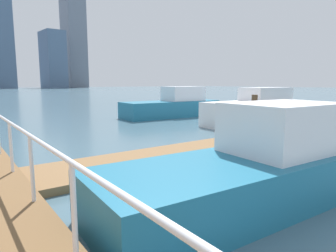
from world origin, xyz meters
name	(u,v)px	position (x,y,z in m)	size (l,w,h in m)	color
ground_plane	(38,121)	(0.00, 20.00, 0.00)	(300.00, 300.00, 0.00)	#476675
floating_dock	(199,151)	(2.20, 8.40, 0.09)	(11.39, 2.00, 0.18)	olive
boardwalk_railing	(3,126)	(-3.15, 9.24, 1.26)	(0.06, 25.23, 1.08)	white
dock_piling_0	(254,114)	(6.87, 9.93, 0.86)	(0.26, 0.26, 1.73)	brown
moored_boat_1	(174,105)	(8.01, 17.38, 0.74)	(6.82, 2.40, 2.01)	#1E6B8C
moored_boat_2	(256,109)	(9.42, 11.74, 0.80)	(6.36, 2.21, 2.00)	white
moored_boat_4	(269,165)	(0.85, 4.87, 0.65)	(7.04, 2.39, 1.86)	#1E6B8C
skyline_tower_5	(53,60)	(34.80, 142.26, 12.54)	(8.22, 12.49, 25.07)	slate
skyline_tower_6	(74,36)	(48.83, 154.51, 25.64)	(9.12, 12.54, 51.28)	slate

